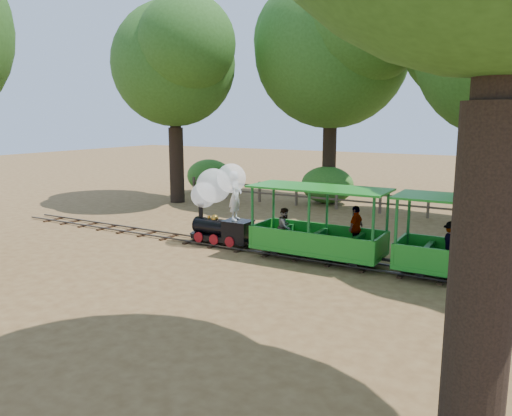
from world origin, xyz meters
The scene contains 12 objects.
ground centered at (0.00, 0.00, 0.00)m, with size 90.00×90.00×0.00m, color olive.
track centered at (0.00, 0.00, 0.07)m, with size 22.00×1.00×0.10m.
locomotive centered at (-1.97, 0.07, 1.54)m, with size 2.36×1.11×2.72m.
carriage_front centered at (1.55, 0.00, 0.83)m, with size 3.96×1.62×2.06m.
carriage_rear centered at (5.74, 0.00, 0.82)m, with size 3.96×1.62×2.06m.
oak_nw centered at (-8.53, 6.08, 6.83)m, with size 7.22×6.36×9.44m.
oak_nc centered at (-2.04, 9.60, 7.52)m, with size 8.97×7.89×10.74m.
oak_ne centered at (5.47, 7.59, 6.89)m, with size 8.11×7.14×9.81m.
fence centered at (0.00, 8.00, 0.58)m, with size 18.10×0.10×1.00m.
shrub_west centered at (-8.91, 9.30, 0.92)m, with size 2.65×2.04×1.84m, color #2D6B1E.
shrub_mid_w centered at (-1.98, 9.30, 0.90)m, with size 2.59×1.99×1.79m, color #2D6B1E.
shrub_mid_e centered at (6.00, 9.30, 0.68)m, with size 1.98×1.52×1.37m, color #2D6B1E.
Camera 1 is at (7.01, -12.99, 4.09)m, focal length 35.00 mm.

